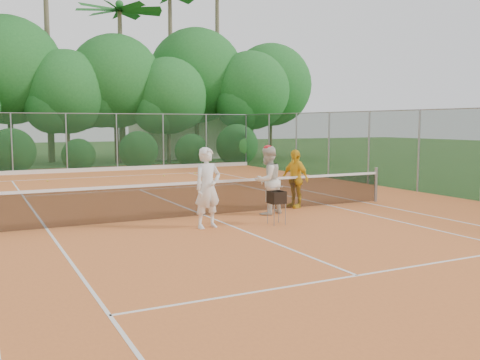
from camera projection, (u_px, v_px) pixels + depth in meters
name	position (u px, v px, depth m)	size (l,w,h in m)	color
ground	(206.00, 217.00, 14.56)	(120.00, 120.00, 0.00)	#274C1B
clay_court	(206.00, 216.00, 14.56)	(18.00, 36.00, 0.02)	orange
club_building	(190.00, 137.00, 39.73)	(8.00, 5.00, 3.00)	beige
tennis_net	(206.00, 197.00, 14.50)	(11.97, 0.10, 1.10)	gray
player_white	(208.00, 188.00, 12.81)	(0.71, 0.47, 1.95)	white
player_center_grp	(268.00, 180.00, 14.72)	(1.10, 0.97, 1.92)	silver
player_yellow	(295.00, 179.00, 15.93)	(1.02, 0.42, 1.74)	yellow
ball_hopper	(277.00, 198.00, 13.31)	(0.36, 0.36, 0.83)	gray
stray_ball_a	(48.00, 181.00, 23.03)	(0.07, 0.07, 0.07)	yellow
stray_ball_b	(164.00, 176.00, 25.30)	(0.07, 0.07, 0.07)	#BAD531
stray_ball_c	(195.00, 173.00, 26.56)	(0.07, 0.07, 0.07)	#D1EF37
court_markings	(206.00, 216.00, 14.55)	(11.03, 23.83, 0.01)	white
fence_back	(92.00, 143.00, 27.71)	(18.07, 0.07, 3.00)	#19381E
tropical_treeline	(97.00, 80.00, 32.60)	(32.10, 8.49, 15.03)	brown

